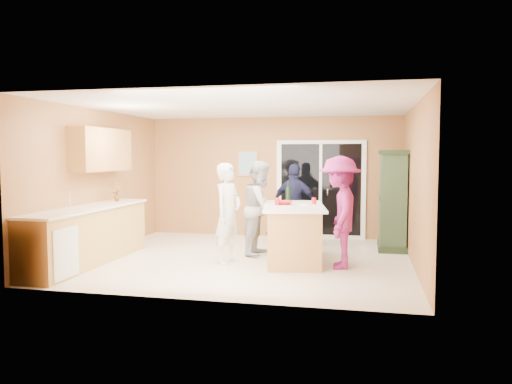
% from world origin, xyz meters
% --- Properties ---
extents(floor, '(5.50, 5.50, 0.00)m').
position_xyz_m(floor, '(0.00, 0.00, 0.00)').
color(floor, beige).
rests_on(floor, ground).
extents(ceiling, '(5.50, 5.00, 0.10)m').
position_xyz_m(ceiling, '(0.00, 0.00, 2.60)').
color(ceiling, silver).
rests_on(ceiling, wall_back).
extents(wall_back, '(5.50, 0.10, 2.60)m').
position_xyz_m(wall_back, '(0.00, 2.50, 1.30)').
color(wall_back, tan).
rests_on(wall_back, ground).
extents(wall_front, '(5.50, 0.10, 2.60)m').
position_xyz_m(wall_front, '(0.00, -2.50, 1.30)').
color(wall_front, tan).
rests_on(wall_front, ground).
extents(wall_left, '(0.10, 5.00, 2.60)m').
position_xyz_m(wall_left, '(-2.75, 0.00, 1.30)').
color(wall_left, tan).
rests_on(wall_left, ground).
extents(wall_right, '(0.10, 5.00, 2.60)m').
position_xyz_m(wall_right, '(2.75, 0.00, 1.30)').
color(wall_right, tan).
rests_on(wall_right, ground).
extents(left_cabinet_run, '(0.65, 3.05, 1.24)m').
position_xyz_m(left_cabinet_run, '(-2.45, -1.05, 0.46)').
color(left_cabinet_run, tan).
rests_on(left_cabinet_run, floor).
extents(upper_cabinets, '(0.35, 1.60, 0.75)m').
position_xyz_m(upper_cabinets, '(-2.58, -0.20, 1.88)').
color(upper_cabinets, tan).
rests_on(upper_cabinets, wall_left).
extents(sliding_door, '(1.90, 0.07, 2.10)m').
position_xyz_m(sliding_door, '(1.05, 2.46, 1.05)').
color(sliding_door, white).
rests_on(sliding_door, floor).
extents(framed_picture, '(0.46, 0.04, 0.56)m').
position_xyz_m(framed_picture, '(-0.55, 2.48, 1.60)').
color(framed_picture, '#A87E54').
rests_on(framed_picture, wall_back).
extents(kitchen_island, '(1.25, 1.94, 0.95)m').
position_xyz_m(kitchen_island, '(0.82, -0.03, 0.45)').
color(kitchen_island, tan).
rests_on(kitchen_island, floor).
extents(green_hutch, '(0.54, 1.02, 1.87)m').
position_xyz_m(green_hutch, '(2.49, 1.47, 0.91)').
color(green_hutch, '#203320').
rests_on(green_hutch, floor).
extents(woman_white, '(0.57, 0.70, 1.65)m').
position_xyz_m(woman_white, '(-0.22, -0.35, 0.83)').
color(woman_white, silver).
rests_on(woman_white, floor).
extents(woman_grey, '(0.70, 0.86, 1.68)m').
position_xyz_m(woman_grey, '(0.16, 0.46, 0.84)').
color(woman_grey, '#ABACAE').
rests_on(woman_grey, floor).
extents(woman_navy, '(1.00, 0.56, 1.61)m').
position_xyz_m(woman_navy, '(0.64, 1.46, 0.81)').
color(woman_navy, '#161932').
rests_on(woman_navy, floor).
extents(woman_magenta, '(0.72, 1.18, 1.77)m').
position_xyz_m(woman_magenta, '(1.59, -0.33, 0.88)').
color(woman_magenta, '#8B1E69').
rests_on(woman_magenta, floor).
extents(serving_bowl, '(0.34, 0.34, 0.06)m').
position_xyz_m(serving_bowl, '(0.65, 0.05, 0.98)').
color(serving_bowl, '#B0131C').
rests_on(serving_bowl, kitchen_island).
extents(tulip_vase, '(0.22, 0.19, 0.36)m').
position_xyz_m(tulip_vase, '(-2.45, 0.07, 1.12)').
color(tulip_vase, '#AC1C11').
rests_on(tulip_vase, left_cabinet_run).
extents(tumbler_near, '(0.08, 0.08, 0.11)m').
position_xyz_m(tumbler_near, '(1.13, 0.20, 1.01)').
color(tumbler_near, '#B0131C').
rests_on(tumbler_near, kitchen_island).
extents(tumbler_far, '(0.11, 0.11, 0.12)m').
position_xyz_m(tumbler_far, '(0.55, -0.08, 1.01)').
color(tumbler_far, '#B0131C').
rests_on(tumbler_far, kitchen_island).
extents(wine_bottle, '(0.08, 0.08, 0.37)m').
position_xyz_m(wine_bottle, '(0.65, 0.47, 1.09)').
color(wine_bottle, black).
rests_on(wine_bottle, kitchen_island).
extents(white_plate, '(0.20, 0.20, 0.01)m').
position_xyz_m(white_plate, '(0.97, 0.10, 0.96)').
color(white_plate, white).
rests_on(white_plate, kitchen_island).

